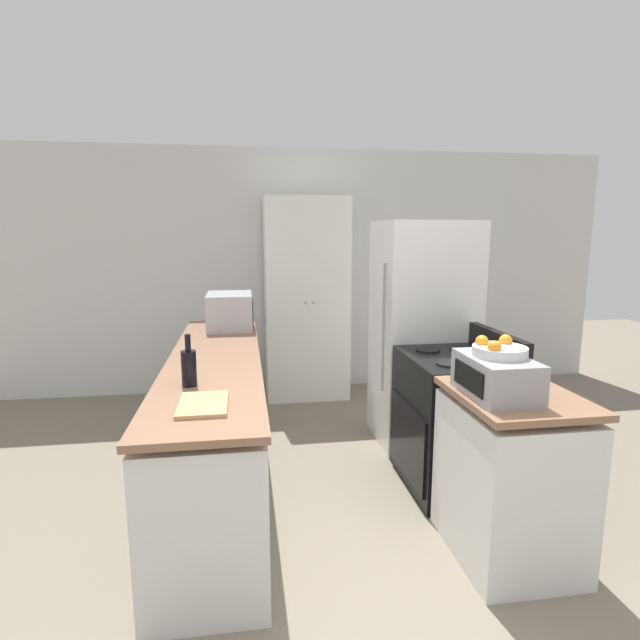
% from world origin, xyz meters
% --- Properties ---
extents(ground_plane, '(14.00, 14.00, 0.00)m').
position_xyz_m(ground_plane, '(0.00, 0.00, 0.00)').
color(ground_plane, slate).
extents(wall_back, '(7.00, 0.06, 2.60)m').
position_xyz_m(wall_back, '(0.00, 3.63, 1.30)').
color(wall_back, silver).
rests_on(wall_back, ground_plane).
extents(counter_left, '(0.60, 2.79, 0.91)m').
position_xyz_m(counter_left, '(-0.79, 1.50, 0.44)').
color(counter_left, silver).
rests_on(counter_left, ground_plane).
extents(counter_right, '(0.60, 0.73, 0.91)m').
position_xyz_m(counter_right, '(0.79, 0.46, 0.44)').
color(counter_right, silver).
rests_on(counter_right, ground_plane).
extents(pantry_cabinet, '(0.85, 0.56, 2.08)m').
position_xyz_m(pantry_cabinet, '(0.06, 3.31, 1.04)').
color(pantry_cabinet, white).
rests_on(pantry_cabinet, ground_plane).
extents(stove, '(0.66, 0.79, 1.07)m').
position_xyz_m(stove, '(0.81, 1.24, 0.46)').
color(stove, black).
rests_on(stove, ground_plane).
extents(refrigerator, '(0.76, 0.69, 1.82)m').
position_xyz_m(refrigerator, '(0.86, 2.02, 0.91)').
color(refrigerator, white).
rests_on(refrigerator, ground_plane).
extents(microwave, '(0.39, 0.50, 0.30)m').
position_xyz_m(microwave, '(-0.71, 2.49, 1.06)').
color(microwave, '#B2B2B7').
rests_on(microwave, counter_left).
extents(wine_bottle, '(0.08, 0.08, 0.28)m').
position_xyz_m(wine_bottle, '(-0.89, 0.85, 1.01)').
color(wine_bottle, black).
rests_on(wine_bottle, counter_left).
extents(toaster_oven, '(0.30, 0.45, 0.20)m').
position_xyz_m(toaster_oven, '(0.66, 0.44, 1.01)').
color(toaster_oven, '#939399').
rests_on(toaster_oven, counter_right).
extents(fruit_bowl, '(0.27, 0.27, 0.10)m').
position_xyz_m(fruit_bowl, '(0.68, 0.46, 1.14)').
color(fruit_bowl, silver).
rests_on(fruit_bowl, toaster_oven).
extents(cutting_board, '(0.23, 0.35, 0.02)m').
position_xyz_m(cutting_board, '(-0.79, 0.51, 0.92)').
color(cutting_board, tan).
rests_on(cutting_board, counter_left).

